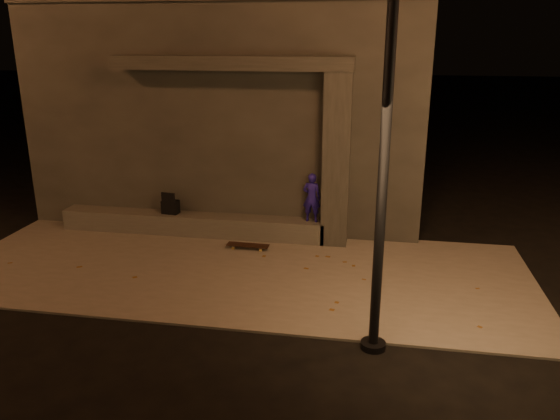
% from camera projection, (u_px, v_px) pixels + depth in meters
% --- Properties ---
extents(ground, '(120.00, 120.00, 0.00)m').
position_uv_depth(ground, '(206.00, 322.00, 8.59)').
color(ground, black).
rests_on(ground, ground).
extents(sidewalk, '(11.00, 4.40, 0.04)m').
position_uv_depth(sidewalk, '(238.00, 270.00, 10.46)').
color(sidewalk, slate).
rests_on(sidewalk, ground).
extents(building, '(9.00, 5.10, 5.22)m').
position_uv_depth(building, '(241.00, 105.00, 14.05)').
color(building, '#343230').
rests_on(building, ground).
extents(ledge, '(6.00, 0.55, 0.45)m').
position_uv_depth(ledge, '(192.00, 224.00, 12.27)').
color(ledge, '#57544E').
rests_on(ledge, sidewalk).
extents(column, '(0.55, 0.55, 3.60)m').
position_uv_depth(column, '(336.00, 161.00, 11.27)').
color(column, '#343230').
rests_on(column, sidewalk).
extents(canopy, '(5.00, 0.70, 0.28)m').
position_uv_depth(canopy, '(231.00, 63.00, 11.09)').
color(canopy, '#343230').
rests_on(canopy, column).
extents(skateboarder, '(0.42, 0.30, 1.07)m').
position_uv_depth(skateboarder, '(312.00, 197.00, 11.60)').
color(skateboarder, '#211692').
rests_on(skateboarder, ledge).
extents(backpack, '(0.39, 0.27, 0.51)m').
position_uv_depth(backpack, '(170.00, 206.00, 12.23)').
color(backpack, black).
rests_on(backpack, ledge).
extents(skateboard, '(0.89, 0.25, 0.10)m').
position_uv_depth(skateboard, '(248.00, 245.00, 11.40)').
color(skateboard, black).
rests_on(skateboard, sidewalk).
extents(street_lamp_0, '(0.36, 0.36, 6.78)m').
position_uv_depth(street_lamp_0, '(389.00, 73.00, 6.69)').
color(street_lamp_0, black).
rests_on(street_lamp_0, ground).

